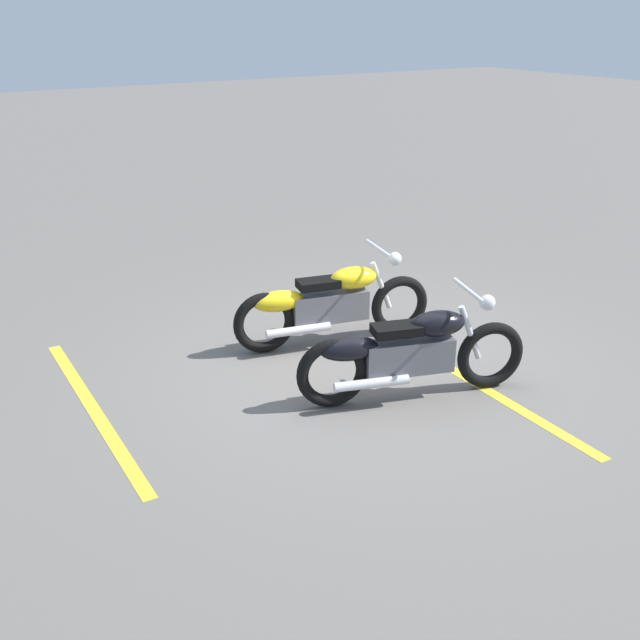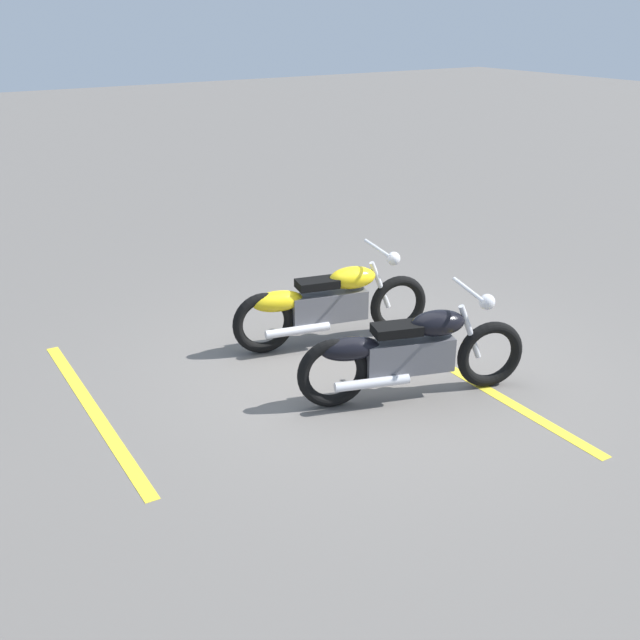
# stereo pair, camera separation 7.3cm
# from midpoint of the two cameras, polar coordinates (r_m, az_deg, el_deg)

# --- Properties ---
(ground_plane) EXTENTS (60.00, 60.00, 0.00)m
(ground_plane) POSITION_cam_midpoint_polar(r_m,az_deg,el_deg) (7.82, 3.98, -3.52)
(ground_plane) COLOR #66605B
(motorcycle_bright_foreground) EXTENTS (2.20, 0.73, 1.04)m
(motorcycle_bright_foreground) POSITION_cam_midpoint_polar(r_m,az_deg,el_deg) (8.17, 0.93, 1.25)
(motorcycle_bright_foreground) COLOR black
(motorcycle_bright_foreground) RESTS_ON ground
(motorcycle_dark_foreground) EXTENTS (2.16, 0.84, 1.04)m
(motorcycle_dark_foreground) POSITION_cam_midpoint_polar(r_m,az_deg,el_deg) (7.07, 6.90, -2.41)
(motorcycle_dark_foreground) COLOR black
(motorcycle_dark_foreground) RESTS_ON ground
(parking_stripe_near) EXTENTS (0.21, 3.20, 0.01)m
(parking_stripe_near) POSITION_cam_midpoint_polar(r_m,az_deg,el_deg) (7.64, 11.77, -4.61)
(parking_stripe_near) COLOR yellow
(parking_stripe_near) RESTS_ON ground
(parking_stripe_mid) EXTENTS (0.21, 3.20, 0.01)m
(parking_stripe_mid) POSITION_cam_midpoint_polar(r_m,az_deg,el_deg) (7.30, -16.31, -6.42)
(parking_stripe_mid) COLOR yellow
(parking_stripe_mid) RESTS_ON ground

